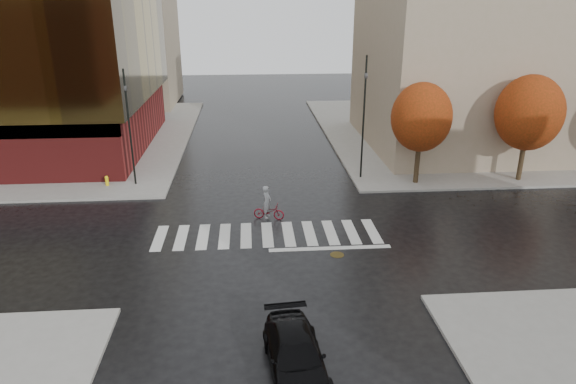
# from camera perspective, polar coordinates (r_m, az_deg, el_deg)

# --- Properties ---
(ground) EXTENTS (120.00, 120.00, 0.00)m
(ground) POSITION_cam_1_polar(r_m,az_deg,el_deg) (26.19, -2.27, -5.22)
(ground) COLOR black
(ground) RESTS_ON ground
(sidewalk_nw) EXTENTS (30.00, 30.00, 0.15)m
(sidewalk_nw) POSITION_cam_1_polar(r_m,az_deg,el_deg) (50.21, -28.16, 5.18)
(sidewalk_nw) COLOR gray
(sidewalk_nw) RESTS_ON ground
(sidewalk_ne) EXTENTS (30.00, 30.00, 0.15)m
(sidewalk_ne) POSITION_cam_1_polar(r_m,az_deg,el_deg) (50.87, 21.19, 6.42)
(sidewalk_ne) COLOR gray
(sidewalk_ne) RESTS_ON ground
(crosswalk) EXTENTS (12.00, 3.00, 0.01)m
(crosswalk) POSITION_cam_1_polar(r_m,az_deg,el_deg) (26.64, -2.31, -4.74)
(crosswalk) COLOR silver
(crosswalk) RESTS_ON ground
(building_ne_tan) EXTENTS (16.00, 16.00, 18.00)m
(building_ne_tan) POSITION_cam_1_polar(r_m,az_deg,el_deg) (44.33, 20.09, 16.59)
(building_ne_tan) COLOR gray
(building_ne_tan) RESTS_ON sidewalk_ne
(building_nw_far) EXTENTS (14.00, 12.00, 20.00)m
(building_nw_far) POSITION_cam_1_polar(r_m,az_deg,el_deg) (62.42, -19.60, 18.44)
(building_nw_far) COLOR gray
(building_nw_far) RESTS_ON sidewalk_nw
(tree_ne_a) EXTENTS (3.80, 3.80, 6.50)m
(tree_ne_a) POSITION_cam_1_polar(r_m,az_deg,el_deg) (33.50, 14.60, 8.03)
(tree_ne_a) COLOR black
(tree_ne_a) RESTS_ON sidewalk_ne
(tree_ne_b) EXTENTS (4.20, 4.20, 6.89)m
(tree_ne_b) POSITION_cam_1_polar(r_m,az_deg,el_deg) (36.34, 25.23, 7.95)
(tree_ne_b) COLOR black
(tree_ne_b) RESTS_ON sidewalk_ne
(sedan) EXTENTS (2.18, 4.57, 1.29)m
(sedan) POSITION_cam_1_polar(r_m,az_deg,el_deg) (17.40, 0.84, -17.70)
(sedan) COLOR black
(sedan) RESTS_ON ground
(cyclist) EXTENTS (1.80, 1.03, 1.94)m
(cyclist) POSITION_cam_1_polar(r_m,az_deg,el_deg) (28.20, -2.22, -1.78)
(cyclist) COLOR maroon
(cyclist) RESTS_ON ground
(traffic_light_nw) EXTENTS (0.23, 0.21, 7.35)m
(traffic_light_nw) POSITION_cam_1_polar(r_m,az_deg,el_deg) (33.65, -17.28, 7.61)
(traffic_light_nw) COLOR black
(traffic_light_nw) RESTS_ON sidewalk_nw
(traffic_light_ne) EXTENTS (0.22, 0.24, 8.00)m
(traffic_light_ne) POSITION_cam_1_polar(r_m,az_deg,el_deg) (33.77, 8.45, 9.15)
(traffic_light_ne) COLOR black
(traffic_light_ne) RESTS_ON sidewalk_ne
(fire_hydrant) EXTENTS (0.23, 0.23, 0.65)m
(fire_hydrant) POSITION_cam_1_polar(r_m,az_deg,el_deg) (34.93, -19.49, 1.25)
(fire_hydrant) COLOR yellow
(fire_hydrant) RESTS_ON sidewalk_nw
(manhole) EXTENTS (0.74, 0.74, 0.01)m
(manhole) POSITION_cam_1_polar(r_m,az_deg,el_deg) (24.72, 5.48, -6.96)
(manhole) COLOR #50411C
(manhole) RESTS_ON ground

